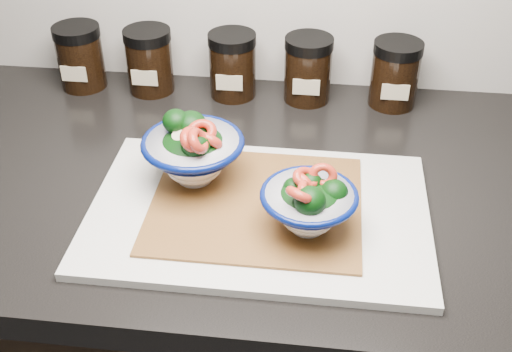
# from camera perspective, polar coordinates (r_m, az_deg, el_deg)

# --- Properties ---
(countertop) EXTENTS (3.50, 0.60, 0.04)m
(countertop) POSITION_cam_1_polar(r_m,az_deg,el_deg) (0.95, -2.34, -0.81)
(countertop) COLOR black
(countertop) RESTS_ON cabinet
(cutting_board) EXTENTS (0.45, 0.30, 0.01)m
(cutting_board) POSITION_cam_1_polar(r_m,az_deg,el_deg) (0.86, 0.25, -3.27)
(cutting_board) COLOR silver
(cutting_board) RESTS_ON countertop
(bamboo_mat) EXTENTS (0.28, 0.24, 0.00)m
(bamboo_mat) POSITION_cam_1_polar(r_m,az_deg,el_deg) (0.86, 0.00, -2.48)
(bamboo_mat) COLOR #9B652E
(bamboo_mat) RESTS_ON cutting_board
(bowl_left) EXTENTS (0.14, 0.14, 0.11)m
(bowl_left) POSITION_cam_1_polar(r_m,az_deg,el_deg) (0.88, -5.58, 2.21)
(bowl_left) COLOR white
(bowl_left) RESTS_ON bamboo_mat
(bowl_right) EXTENTS (0.12, 0.12, 0.09)m
(bowl_right) POSITION_cam_1_polar(r_m,az_deg,el_deg) (0.80, 4.76, -2.46)
(bowl_right) COLOR white
(bowl_right) RESTS_ON bamboo_mat
(spice_jar_a) EXTENTS (0.08, 0.08, 0.11)m
(spice_jar_a) POSITION_cam_1_polar(r_m,az_deg,el_deg) (1.19, -15.36, 10.19)
(spice_jar_a) COLOR black
(spice_jar_a) RESTS_ON countertop
(spice_jar_b) EXTENTS (0.08, 0.08, 0.11)m
(spice_jar_b) POSITION_cam_1_polar(r_m,az_deg,el_deg) (1.15, -9.46, 10.10)
(spice_jar_b) COLOR black
(spice_jar_b) RESTS_ON countertop
(spice_jar_c) EXTENTS (0.08, 0.08, 0.11)m
(spice_jar_c) POSITION_cam_1_polar(r_m,az_deg,el_deg) (1.12, -2.10, 9.84)
(spice_jar_c) COLOR black
(spice_jar_c) RESTS_ON countertop
(spice_jar_d) EXTENTS (0.08, 0.08, 0.11)m
(spice_jar_d) POSITION_cam_1_polar(r_m,az_deg,el_deg) (1.11, 4.63, 9.46)
(spice_jar_d) COLOR black
(spice_jar_d) RESTS_ON countertop
(spice_jar_e) EXTENTS (0.08, 0.08, 0.11)m
(spice_jar_e) POSITION_cam_1_polar(r_m,az_deg,el_deg) (1.11, 12.25, 8.88)
(spice_jar_e) COLOR black
(spice_jar_e) RESTS_ON countertop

